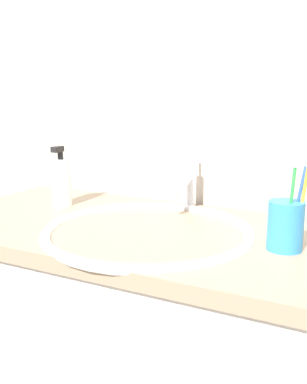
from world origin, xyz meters
name	(u,v)px	position (x,y,z in m)	size (l,w,h in m)	color
tiled_wall_back	(217,75)	(0.00, 0.30, 1.20)	(2.42, 0.04, 2.40)	beige
sink_basin	(148,248)	(-0.04, -0.03, 0.80)	(0.49, 0.49, 0.12)	white
faucet	(187,185)	(-0.04, 0.20, 0.91)	(0.02, 0.17, 0.14)	silver
toothbrush_cup	(285,226)	(0.27, -0.01, 0.89)	(0.07, 0.07, 0.10)	#338CCC
toothbrush_green	(292,197)	(0.28, -0.02, 0.95)	(0.02, 0.02, 0.20)	green
toothbrush_blue	(299,198)	(0.29, 0.01, 0.95)	(0.04, 0.02, 0.18)	blue
toothbrush_yellow	(304,192)	(0.30, 0.00, 0.96)	(0.03, 0.01, 0.21)	yellow
soap_dispenser	(62,181)	(-0.37, 0.08, 0.91)	(0.06, 0.06, 0.17)	white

